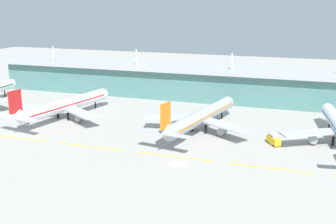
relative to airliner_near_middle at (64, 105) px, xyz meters
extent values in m
plane|color=#A8A59E|center=(68.26, -38.36, -6.45)|extent=(600.00, 600.00, 0.00)
cube|color=slate|center=(68.26, 64.76, 1.69)|extent=(280.00, 28.00, 16.28)
cube|color=#B2B2B7|center=(68.26, 64.76, 10.73)|extent=(288.00, 34.00, 1.80)
cylinder|color=silver|center=(-43.74, 59.16, 16.13)|extent=(0.90, 0.90, 9.00)
cylinder|color=silver|center=(12.26, 59.16, 16.13)|extent=(0.90, 0.90, 9.00)
cylinder|color=silver|center=(68.26, 59.16, 16.13)|extent=(0.90, 0.90, 9.00)
cone|color=silver|center=(-59.57, 39.50, 0.05)|extent=(5.66, 4.22, 5.51)
cylinder|color=black|center=(-59.21, 30.33, -4.65)|extent=(0.70, 0.70, 3.60)
cylinder|color=white|center=(0.29, 1.49, 0.05)|extent=(16.49, 56.07, 5.80)
cone|color=white|center=(6.08, 30.93, 0.05)|extent=(6.18, 4.99, 5.51)
cone|color=white|center=(-5.69, -28.93, 1.25)|extent=(6.12, 7.45, 5.72)
cube|color=red|center=(-5.49, -27.95, 7.70)|extent=(1.92, 6.41, 9.50)
cube|color=white|center=(-10.99, -27.38, 1.05)|extent=(10.43, 5.07, 0.36)
cube|color=white|center=(-0.19, -29.50, 1.05)|extent=(10.43, 5.07, 0.36)
cube|color=#B7BABF|center=(-12.34, -0.54, -1.26)|extent=(24.85, 11.21, 0.70)
cylinder|color=gray|center=(-10.88, 0.64, -4.05)|extent=(4.01, 5.03, 3.20)
cube|color=#B7BABF|center=(11.21, -5.17, -1.26)|extent=(23.82, 18.81, 0.70)
cylinder|color=gray|center=(10.31, -3.52, -4.05)|extent=(4.01, 5.03, 3.20)
cylinder|color=black|center=(4.34, 22.10, -4.65)|extent=(0.70, 0.70, 3.60)
cylinder|color=black|center=(-3.43, -0.84, -4.65)|extent=(1.10, 1.10, 3.60)
cylinder|color=black|center=(2.85, -2.07, -4.65)|extent=(1.10, 1.10, 3.60)
cube|color=red|center=(0.29, 1.49, 0.45)|extent=(15.45, 50.59, 0.60)
cylinder|color=#ADB2BC|center=(66.60, 2.24, 0.05)|extent=(16.88, 58.99, 5.80)
cone|color=#ADB2BC|center=(72.57, 33.15, 0.05)|extent=(6.17, 4.97, 5.51)
cone|color=#ADB2BC|center=(60.44, -29.65, 1.25)|extent=(6.10, 7.44, 5.72)
cube|color=orange|center=(60.63, -28.67, 7.70)|extent=(1.90, 6.42, 9.50)
cube|color=#ADB2BC|center=(55.13, -28.11, 1.05)|extent=(10.43, 5.04, 0.36)
cube|color=#ADB2BC|center=(65.93, -30.20, 1.05)|extent=(10.43, 5.04, 0.36)
cube|color=#B7BABF|center=(53.98, 0.17, -1.26)|extent=(24.86, 11.28, 0.70)
cylinder|color=gray|center=(55.43, 1.36, -4.05)|extent=(4.00, 5.03, 3.20)
cube|color=#B7BABF|center=(77.54, -4.38, -1.26)|extent=(23.84, 18.76, 0.70)
cylinder|color=gray|center=(76.64, -2.74, -4.05)|extent=(4.00, 5.03, 3.20)
cylinder|color=black|center=(70.79, 23.95, -4.65)|extent=(0.70, 0.70, 3.60)
cylinder|color=black|center=(62.89, -0.10, -4.65)|extent=(1.10, 1.10, 3.60)
cylinder|color=black|center=(69.17, -1.31, -4.65)|extent=(1.10, 1.10, 3.60)
cube|color=orange|center=(66.60, 2.24, 0.45)|extent=(15.80, 53.21, 0.60)
cone|color=white|center=(117.56, 33.82, 0.05)|extent=(6.07, 4.81, 5.51)
cube|color=#B7BABF|center=(111.33, -3.48, -1.26)|extent=(24.07, 18.20, 0.70)
cylinder|color=gray|center=(112.29, -1.87, -4.05)|extent=(3.87, 4.95, 3.20)
cylinder|color=black|center=(119.02, 24.58, -4.65)|extent=(0.70, 0.70, 3.60)
cylinder|color=black|center=(119.80, -0.69, -4.65)|extent=(1.10, 1.10, 3.60)
cube|color=yellow|center=(-2.74, -32.12, -6.43)|extent=(28.00, 0.70, 0.04)
cube|color=yellow|center=(31.26, -32.12, -6.43)|extent=(28.00, 0.70, 0.04)
cube|color=yellow|center=(65.26, -32.12, -6.43)|extent=(28.00, 0.70, 0.04)
cube|color=yellow|center=(99.26, -32.12, -6.43)|extent=(28.00, 0.70, 0.04)
cube|color=gold|center=(97.81, -6.98, -4.70)|extent=(6.12, 7.45, 2.60)
cylinder|color=silver|center=(97.37, -6.32, -2.50)|extent=(3.87, 4.44, 2.00)
cylinder|color=black|center=(100.17, -8.45, -6.00)|extent=(0.79, 0.94, 0.90)
cylinder|color=black|center=(98.21, -9.73, -6.00)|extent=(0.79, 0.94, 0.90)
cylinder|color=black|center=(97.40, -4.24, -6.00)|extent=(0.79, 0.94, 0.90)
cylinder|color=black|center=(95.44, -5.52, -6.00)|extent=(0.79, 0.94, 0.90)
camera|label=1|loc=(110.13, -171.39, 48.65)|focal=46.00mm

